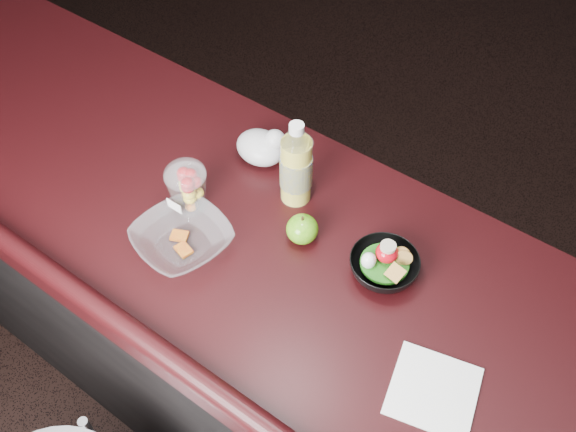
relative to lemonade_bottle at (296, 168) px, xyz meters
The scene contains 8 objects.
counter 0.62m from the lemonade_bottle, 76.72° to the right, with size 4.06×0.71×1.02m.
lemonade_bottle is the anchor object (origin of this frame).
fruit_cup 0.25m from the lemonade_bottle, 136.51° to the right, with size 0.10×0.10×0.14m.
green_apple 0.14m from the lemonade_bottle, 48.17° to the right, with size 0.07×0.07×0.07m.
plastic_bag 0.16m from the lemonade_bottle, 158.74° to the left, with size 0.13×0.10×0.09m.
snack_bowl 0.29m from the lemonade_bottle, 13.77° to the right, with size 0.15×0.15×0.08m.
takeout_bowl 0.30m from the lemonade_bottle, 113.90° to the right, with size 0.24×0.24×0.05m.
paper_napkin 0.56m from the lemonade_bottle, 26.55° to the right, with size 0.16×0.16×0.00m, color white.
Camera 1 is at (0.54, -0.39, 2.17)m, focal length 40.00 mm.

